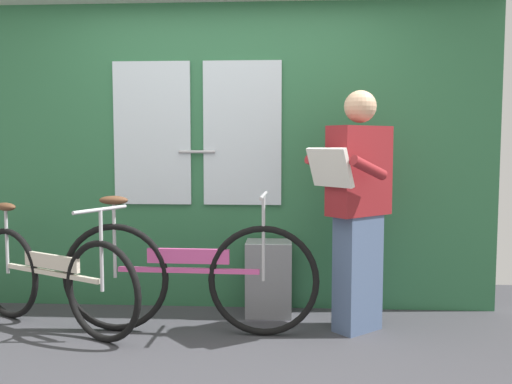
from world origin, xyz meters
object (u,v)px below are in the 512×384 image
bicycle_near_door (187,276)px  bicycle_leaning_behind (51,278)px  trash_bin_by_wall (269,278)px  passenger_reading_newspaper (358,206)px

bicycle_near_door → bicycle_leaning_behind: (-0.96, 0.04, -0.04)m
bicycle_leaning_behind → trash_bin_by_wall: 1.55m
bicycle_leaning_behind → passenger_reading_newspaper: passenger_reading_newspaper is taller
bicycle_near_door → passenger_reading_newspaper: 1.25m
bicycle_leaning_behind → passenger_reading_newspaper: (2.11, 0.09, 0.51)m
bicycle_leaning_behind → passenger_reading_newspaper: 2.17m
bicycle_near_door → passenger_reading_newspaper: size_ratio=1.07×
bicycle_near_door → trash_bin_by_wall: size_ratio=3.16×
bicycle_leaning_behind → trash_bin_by_wall: size_ratio=2.64×
passenger_reading_newspaper → trash_bin_by_wall: bearing=-69.4°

